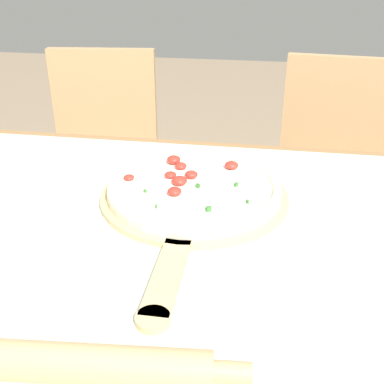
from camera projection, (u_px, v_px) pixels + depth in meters
The scene contains 7 objects.
dining_table at pixel (155, 278), 0.92m from camera, with size 1.41×0.94×0.74m.
towel_cloth at pixel (153, 233), 0.88m from camera, with size 1.33×0.86×0.00m.
pizza_peel at pixel (193, 201), 0.97m from camera, with size 0.38×0.59×0.01m.
pizza at pixel (194, 187), 0.98m from camera, with size 0.35×0.35×0.04m.
rolling_pin at pixel (75, 363), 0.57m from camera, with size 0.42×0.08×0.05m.
chair_left at pixel (104, 157), 1.77m from camera, with size 0.44×0.44×0.89m.
chair_right at pixel (332, 172), 1.66m from camera, with size 0.44×0.44×0.89m.
Camera 1 is at (0.19, -0.72, 1.21)m, focal length 45.00 mm.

